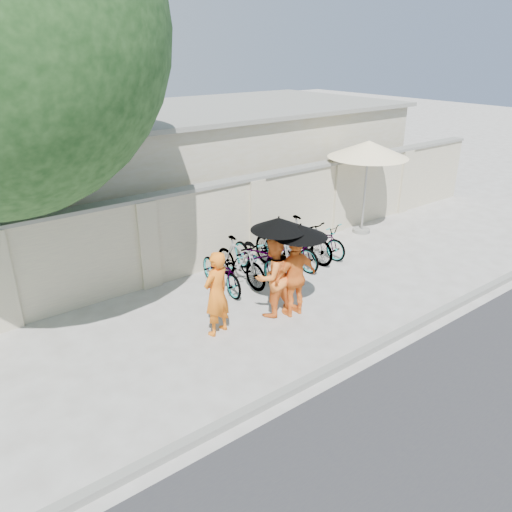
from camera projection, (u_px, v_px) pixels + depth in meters
ground at (271, 328)px, 9.66m from camera, size 80.00×80.00×0.00m
kerb at (335, 367)px, 8.39m from camera, size 40.00×0.16×0.12m
compound_wall at (221, 225)px, 12.16m from camera, size 20.00×0.30×2.00m
building_behind at (178, 167)px, 15.26m from camera, size 14.00×6.00×3.20m
monk_left at (216, 294)px, 9.19m from camera, size 0.69×0.54×1.66m
monk_center at (273, 276)px, 9.85m from camera, size 0.82×0.64×1.68m
parasol_center at (279, 224)px, 9.38m from camera, size 1.07×1.07×1.13m
monk_right at (295, 277)px, 9.86m from camera, size 0.99×0.47×1.65m
parasol_right at (300, 231)px, 9.42m from camera, size 1.05×1.05×1.01m
patio_umbrella at (368, 150)px, 13.67m from camera, size 2.53×2.53×2.65m
bike_0 at (221, 271)px, 11.05m from camera, size 0.73×1.73×0.89m
bike_1 at (240, 261)px, 11.30m from camera, size 0.57×1.78×1.06m
bike_2 at (257, 256)px, 11.63m from camera, size 0.81×2.00×1.03m
bike_3 at (276, 250)px, 11.85m from camera, size 0.77×1.95×1.14m
bike_4 at (291, 247)px, 12.21m from camera, size 0.79×1.89×0.97m
bike_5 at (305, 239)px, 12.53m from camera, size 0.68×1.87×1.10m
bike_6 at (319, 238)px, 12.87m from camera, size 0.79×1.77×0.90m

